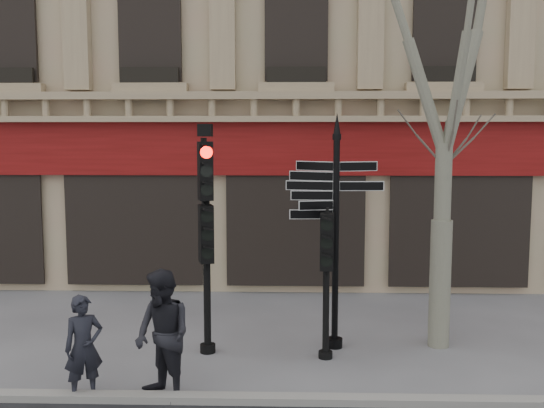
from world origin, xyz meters
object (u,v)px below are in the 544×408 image
(traffic_signal_main, at_px, (206,210))
(pedestrian_a, at_px, (84,347))
(pedestrian_b, at_px, (163,336))
(fingerpost, at_px, (336,192))
(traffic_signal_secondary, at_px, (326,258))

(traffic_signal_main, xyz_separation_m, pedestrian_a, (-1.56, -1.98, -1.81))
(pedestrian_a, height_order, pedestrian_b, pedestrian_b)
(fingerpost, xyz_separation_m, traffic_signal_main, (-2.31, -0.34, -0.31))
(traffic_signal_main, height_order, pedestrian_a, traffic_signal_main)
(traffic_signal_secondary, distance_m, pedestrian_b, 3.16)
(fingerpost, distance_m, pedestrian_b, 4.04)
(pedestrian_b, bearing_deg, pedestrian_a, -136.46)
(fingerpost, height_order, pedestrian_b, fingerpost)
(pedestrian_b, bearing_deg, traffic_signal_secondary, 78.67)
(fingerpost, relative_size, traffic_signal_main, 1.05)
(traffic_signal_main, distance_m, pedestrian_a, 3.10)
(traffic_signal_main, bearing_deg, traffic_signal_secondary, -22.71)
(fingerpost, relative_size, pedestrian_b, 2.22)
(traffic_signal_secondary, relative_size, pedestrian_b, 1.33)
(pedestrian_a, bearing_deg, traffic_signal_main, 20.09)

